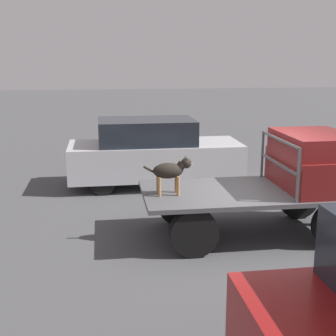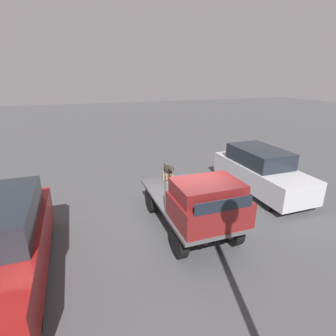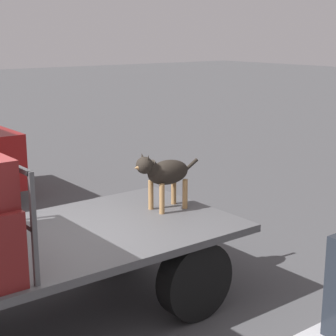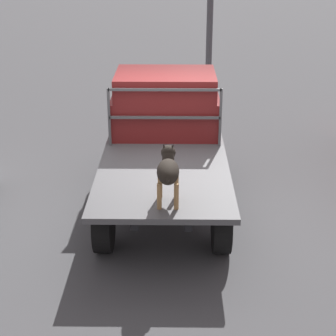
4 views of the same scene
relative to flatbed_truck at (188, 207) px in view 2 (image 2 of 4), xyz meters
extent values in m
plane|color=#474749|center=(0.00, 0.00, -0.63)|extent=(80.00, 80.00, 0.00)
cylinder|color=black|center=(1.27, 0.80, -0.22)|extent=(0.83, 0.24, 0.83)
cylinder|color=black|center=(1.27, -0.80, -0.22)|extent=(0.83, 0.24, 0.83)
cylinder|color=black|center=(-1.27, 0.80, -0.22)|extent=(0.83, 0.24, 0.83)
cylinder|color=black|center=(-1.27, -0.80, -0.22)|extent=(0.83, 0.24, 0.83)
cube|color=black|center=(0.00, 0.34, 0.08)|extent=(3.76, 0.10, 0.18)
cube|color=black|center=(0.00, -0.34, 0.08)|extent=(3.76, 0.10, 0.18)
cube|color=#4C4C4F|center=(0.00, 0.00, 0.21)|extent=(4.09, 1.92, 0.08)
cube|color=maroon|center=(1.27, 0.00, 0.57)|extent=(1.45, 1.80, 0.64)
cube|color=maroon|center=(1.16, 0.00, 1.09)|extent=(1.23, 1.66, 0.39)
cube|color=black|center=(1.98, 0.00, 1.03)|extent=(0.02, 1.48, 0.29)
cube|color=#4C4C4F|center=(0.47, 0.88, 0.73)|extent=(0.04, 0.04, 0.95)
cube|color=#4C4C4F|center=(0.47, -0.88, 0.73)|extent=(0.04, 0.04, 0.95)
cube|color=#4C4C4F|center=(0.47, 0.00, 1.18)|extent=(0.04, 1.76, 0.04)
cube|color=#4C4C4F|center=(0.47, 0.00, 0.73)|extent=(0.04, 1.76, 0.04)
cylinder|color=#9E7547|center=(-1.43, 0.03, 0.42)|extent=(0.06, 0.06, 0.34)
cylinder|color=#9E7547|center=(-1.43, -0.18, 0.42)|extent=(0.06, 0.06, 0.34)
cylinder|color=#9E7547|center=(-1.77, 0.03, 0.42)|extent=(0.06, 0.06, 0.34)
cylinder|color=#9E7547|center=(-1.77, -0.18, 0.42)|extent=(0.06, 0.06, 0.34)
ellipsoid|color=black|center=(-1.60, -0.08, 0.69)|extent=(0.54, 0.28, 0.28)
sphere|color=#9E7547|center=(-1.45, -0.08, 0.64)|extent=(0.13, 0.13, 0.13)
cylinder|color=black|center=(-1.37, -0.08, 0.77)|extent=(0.20, 0.15, 0.19)
sphere|color=black|center=(-1.27, -0.08, 0.82)|extent=(0.19, 0.19, 0.19)
cone|color=#9E7547|center=(-1.19, -0.08, 0.80)|extent=(0.11, 0.11, 0.11)
cone|color=black|center=(-1.28, -0.03, 0.90)|extent=(0.06, 0.08, 0.10)
cone|color=black|center=(-1.28, -0.13, 0.90)|extent=(0.06, 0.08, 0.10)
cylinder|color=black|center=(-1.93, -0.08, 0.72)|extent=(0.23, 0.04, 0.16)
cylinder|color=black|center=(-0.01, 4.47, -0.33)|extent=(0.60, 0.20, 0.60)
cylinder|color=black|center=(-0.01, 3.04, -0.33)|extent=(0.60, 0.20, 0.60)
cylinder|color=black|center=(-2.75, 4.47, -0.33)|extent=(0.60, 0.20, 0.60)
cylinder|color=black|center=(-2.75, 3.04, -0.33)|extent=(0.60, 0.20, 0.60)
cube|color=#B7B7BC|center=(-1.38, 3.75, 0.05)|extent=(4.42, 1.70, 0.86)
cube|color=#1E232B|center=(-1.60, 3.75, 0.79)|extent=(2.43, 1.53, 0.62)
cylinder|color=black|center=(2.36, -4.06, -0.33)|extent=(0.60, 0.20, 0.60)
cylinder|color=black|center=(-0.65, -4.06, -0.33)|extent=(0.60, 0.20, 0.60)
camera|label=1|loc=(-2.75, -8.02, 2.67)|focal=50.00mm
camera|label=2|loc=(6.53, -2.96, 3.80)|focal=28.00mm
camera|label=3|loc=(2.19, 4.83, 2.23)|focal=60.00mm
camera|label=4|loc=(-8.02, -0.16, 3.46)|focal=60.00mm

